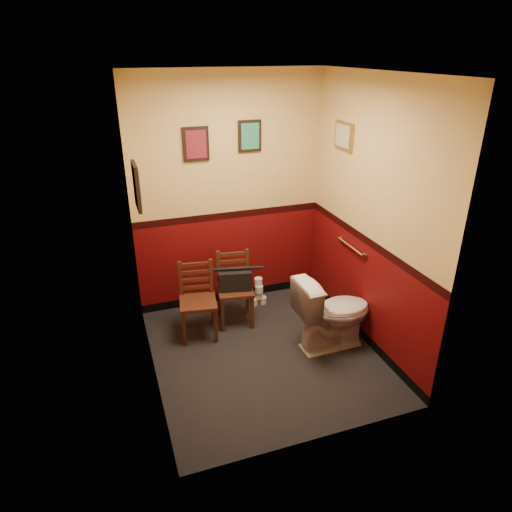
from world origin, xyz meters
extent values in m
cube|color=black|center=(0.00, 0.00, 0.00)|extent=(2.20, 2.40, 0.00)
cube|color=silver|center=(0.00, 0.00, 2.70)|extent=(2.20, 2.40, 0.00)
cube|color=#57090B|center=(0.00, 1.20, 1.35)|extent=(2.20, 0.00, 2.70)
cube|color=#57090B|center=(0.00, -1.20, 1.35)|extent=(2.20, 0.00, 2.70)
cube|color=#57090B|center=(-1.10, 0.00, 1.35)|extent=(0.00, 2.40, 2.70)
cube|color=#57090B|center=(1.10, 0.00, 1.35)|extent=(0.00, 2.40, 2.70)
cylinder|color=silver|center=(1.07, 0.25, 0.95)|extent=(0.03, 0.50, 0.03)
cylinder|color=silver|center=(1.09, 0.00, 0.95)|extent=(0.02, 0.06, 0.06)
cylinder|color=silver|center=(1.09, 0.50, 0.95)|extent=(0.02, 0.06, 0.06)
cube|color=black|center=(-0.35, 1.18, 1.95)|extent=(0.28, 0.03, 0.36)
cube|color=maroon|center=(-0.35, 1.17, 1.95)|extent=(0.22, 0.01, 0.30)
cube|color=black|center=(0.25, 1.18, 2.00)|extent=(0.26, 0.03, 0.34)
cube|color=#2A8968|center=(0.25, 1.17, 2.00)|extent=(0.20, 0.01, 0.28)
cube|color=black|center=(-1.08, 0.10, 1.85)|extent=(0.03, 0.30, 0.38)
cube|color=#B9AF91|center=(-1.07, 0.10, 1.85)|extent=(0.01, 0.24, 0.31)
cube|color=olive|center=(1.08, 0.60, 2.05)|extent=(0.03, 0.34, 0.28)
cube|color=#B9AF91|center=(1.07, 0.60, 2.05)|extent=(0.01, 0.28, 0.22)
imported|color=white|center=(0.72, -0.09, 0.40)|extent=(0.82, 0.48, 0.79)
cylinder|color=silver|center=(0.98, -0.03, 0.06)|extent=(0.11, 0.11, 0.11)
cylinder|color=silver|center=(0.98, -0.03, 0.24)|extent=(0.01, 0.01, 0.32)
cube|color=#4E2617|center=(-0.55, 0.55, 0.41)|extent=(0.44, 0.44, 0.04)
cube|color=#4E2617|center=(-0.74, 0.41, 0.21)|extent=(0.04, 0.04, 0.41)
cube|color=#4E2617|center=(-0.69, 0.74, 0.21)|extent=(0.04, 0.04, 0.41)
cube|color=#4E2617|center=(-0.41, 0.36, 0.21)|extent=(0.04, 0.04, 0.41)
cube|color=#4E2617|center=(-0.36, 0.69, 0.21)|extent=(0.04, 0.04, 0.41)
cube|color=#4E2617|center=(-0.69, 0.74, 0.62)|extent=(0.04, 0.04, 0.41)
cube|color=#4E2617|center=(-0.36, 0.69, 0.62)|extent=(0.04, 0.04, 0.41)
cube|color=#4E2617|center=(-0.52, 0.72, 0.50)|extent=(0.31, 0.07, 0.04)
cube|color=#4E2617|center=(-0.52, 0.72, 0.59)|extent=(0.31, 0.07, 0.04)
cube|color=#4E2617|center=(-0.52, 0.72, 0.69)|extent=(0.31, 0.07, 0.04)
cube|color=#4E2617|center=(-0.52, 0.72, 0.78)|extent=(0.31, 0.07, 0.04)
cube|color=#4E2617|center=(-0.10, 0.68, 0.41)|extent=(0.44, 0.44, 0.04)
cube|color=#4E2617|center=(-0.29, 0.54, 0.21)|extent=(0.04, 0.04, 0.41)
cube|color=#4E2617|center=(-0.24, 0.86, 0.21)|extent=(0.04, 0.04, 0.41)
cube|color=#4E2617|center=(0.04, 0.49, 0.21)|extent=(0.04, 0.04, 0.41)
cube|color=#4E2617|center=(0.09, 0.81, 0.21)|extent=(0.04, 0.04, 0.41)
cube|color=#4E2617|center=(-0.24, 0.87, 0.62)|extent=(0.04, 0.04, 0.41)
cube|color=#4E2617|center=(0.09, 0.82, 0.62)|extent=(0.04, 0.04, 0.41)
cube|color=#4E2617|center=(-0.07, 0.84, 0.50)|extent=(0.31, 0.07, 0.04)
cube|color=#4E2617|center=(-0.07, 0.84, 0.59)|extent=(0.31, 0.07, 0.04)
cube|color=#4E2617|center=(-0.07, 0.84, 0.69)|extent=(0.31, 0.07, 0.04)
cube|color=#4E2617|center=(-0.07, 0.84, 0.78)|extent=(0.31, 0.07, 0.04)
cube|color=black|center=(-0.10, 0.68, 0.54)|extent=(0.39, 0.25, 0.23)
cylinder|color=black|center=(-0.10, 0.68, 0.68)|extent=(0.31, 0.10, 0.03)
cylinder|color=silver|center=(0.22, 0.96, 0.04)|extent=(0.10, 0.10, 0.09)
cylinder|color=silver|center=(0.33, 0.96, 0.04)|extent=(0.10, 0.10, 0.09)
cylinder|color=silver|center=(0.28, 0.95, 0.13)|extent=(0.10, 0.10, 0.09)
cylinder|color=silver|center=(0.28, 0.94, 0.22)|extent=(0.10, 0.10, 0.09)
cylinder|color=silver|center=(0.28, 0.96, 0.31)|extent=(0.10, 0.10, 0.09)
camera|label=1|loc=(-1.34, -3.62, 2.88)|focal=32.00mm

